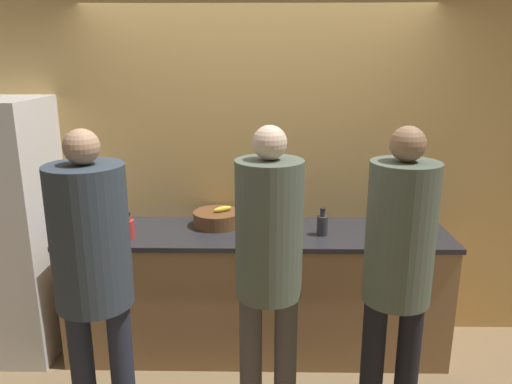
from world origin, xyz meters
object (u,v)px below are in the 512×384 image
object	(u,v)px
person_right	(398,261)
bottle_red	(129,228)
fruit_bowl	(217,218)
cup_black	(105,227)
bottle_dark	(322,224)
person_center	(269,256)
person_left	(92,260)
utensil_crock	(104,212)
bottle_amber	(407,229)

from	to	relation	value
person_right	bottle_red	world-z (taller)	person_right
fruit_bowl	cup_black	bearing A→B (deg)	-165.88
person_right	cup_black	size ratio (longest dim) A/B	18.04
bottle_red	bottle_dark	bearing A→B (deg)	3.56
person_center	person_right	world-z (taller)	person_right
person_left	bottle_dark	bearing A→B (deg)	34.12
utensil_crock	cup_black	xyz separation A→B (m)	(0.10, -0.31, -0.01)
bottle_red	cup_black	size ratio (longest dim) A/B	1.81
person_left	person_center	world-z (taller)	person_center
person_center	bottle_amber	bearing A→B (deg)	34.52
bottle_amber	person_left	bearing A→B (deg)	-157.74
person_left	bottle_dark	distance (m)	1.58
utensil_crock	bottle_dark	size ratio (longest dim) A/B	1.41
person_left	person_center	size ratio (longest dim) A/B	1.00
fruit_bowl	bottle_amber	xyz separation A→B (m)	(1.31, -0.31, 0.03)
person_left	utensil_crock	size ratio (longest dim) A/B	6.56
fruit_bowl	bottle_red	size ratio (longest dim) A/B	1.90
bottle_red	bottle_amber	world-z (taller)	bottle_amber
person_right	utensil_crock	size ratio (longest dim) A/B	6.59
bottle_red	bottle_amber	distance (m)	1.89
person_left	person_right	bearing A→B (deg)	2.09
fruit_bowl	person_center	bearing A→B (deg)	-68.65
bottle_amber	person_right	bearing A→B (deg)	-109.42
utensil_crock	cup_black	size ratio (longest dim) A/B	2.74
fruit_bowl	person_left	bearing A→B (deg)	-117.31
bottle_dark	fruit_bowl	bearing A→B (deg)	165.97
person_center	person_right	bearing A→B (deg)	-5.01
bottle_amber	bottle_red	bearing A→B (deg)	178.80
fruit_bowl	utensil_crock	bearing A→B (deg)	172.18
utensil_crock	person_left	bearing A→B (deg)	-75.09
person_left	fruit_bowl	distance (m)	1.21
person_right	bottle_red	distance (m)	1.80
person_left	person_right	xyz separation A→B (m)	(1.61, 0.06, -0.02)
person_center	fruit_bowl	world-z (taller)	person_center
person_right	bottle_red	size ratio (longest dim) A/B	9.98
utensil_crock	bottle_amber	size ratio (longest dim) A/B	1.24
bottle_amber	cup_black	xyz separation A→B (m)	(-2.08, 0.12, -0.04)
bottle_red	bottle_dark	size ratio (longest dim) A/B	0.93
bottle_dark	person_center	bearing A→B (deg)	-116.35
bottle_dark	bottle_amber	world-z (taller)	bottle_amber
fruit_bowl	bottle_amber	distance (m)	1.34
person_right	cup_black	xyz separation A→B (m)	(-1.83, 0.82, -0.11)
person_right	person_center	bearing A→B (deg)	174.99
person_left	person_right	world-z (taller)	person_right
bottle_dark	bottle_red	bearing A→B (deg)	-176.44
person_left	bottle_dark	world-z (taller)	person_left
person_center	bottle_dark	size ratio (longest dim) A/B	9.25
person_center	utensil_crock	size ratio (longest dim) A/B	6.57
bottle_red	person_right	bearing A→B (deg)	-24.35
bottle_dark	person_right	bearing A→B (deg)	-69.55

